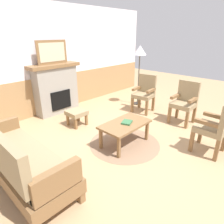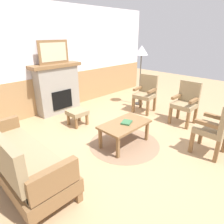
{
  "view_description": "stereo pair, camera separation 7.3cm",
  "coord_description": "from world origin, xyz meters",
  "px_view_note": "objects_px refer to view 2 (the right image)",
  "views": [
    {
      "loc": [
        -2.61,
        -2.11,
        2.01
      ],
      "look_at": [
        0.0,
        0.35,
        0.55
      ],
      "focal_mm": 31.52,
      "sensor_mm": 36.0,
      "label": 1
    },
    {
      "loc": [
        -2.56,
        -2.16,
        2.01
      ],
      "look_at": [
        0.0,
        0.35,
        0.55
      ],
      "focal_mm": 31.52,
      "sensor_mm": 36.0,
      "label": 2
    }
  ],
  "objects_px": {
    "fireplace": "(57,88)",
    "coffee_table": "(125,126)",
    "couch": "(19,159)",
    "book_on_table": "(127,122)",
    "floor_lamp_by_chairs": "(141,54)",
    "framed_picture": "(54,52)",
    "armchair_by_window_left": "(186,101)",
    "armchair_front_left": "(216,126)",
    "footstool": "(77,113)",
    "armchair_near_fireplace": "(146,92)"
  },
  "relations": [
    {
      "from": "coffee_table",
      "to": "footstool",
      "type": "relative_size",
      "value": 2.4
    },
    {
      "from": "fireplace",
      "to": "coffee_table",
      "type": "height_order",
      "value": "fireplace"
    },
    {
      "from": "coffee_table",
      "to": "book_on_table",
      "type": "height_order",
      "value": "book_on_table"
    },
    {
      "from": "coffee_table",
      "to": "armchair_front_left",
      "type": "height_order",
      "value": "armchair_front_left"
    },
    {
      "from": "framed_picture",
      "to": "floor_lamp_by_chairs",
      "type": "height_order",
      "value": "framed_picture"
    },
    {
      "from": "book_on_table",
      "to": "floor_lamp_by_chairs",
      "type": "xyz_separation_m",
      "value": [
        2.0,
        1.21,
        1.0
      ]
    },
    {
      "from": "footstool",
      "to": "armchair_front_left",
      "type": "xyz_separation_m",
      "value": [
        0.95,
        -2.65,
        0.25
      ]
    },
    {
      "from": "fireplace",
      "to": "armchair_front_left",
      "type": "bearing_deg",
      "value": -77.78
    },
    {
      "from": "armchair_front_left",
      "to": "floor_lamp_by_chairs",
      "type": "relative_size",
      "value": 0.58
    },
    {
      "from": "footstool",
      "to": "armchair_by_window_left",
      "type": "relative_size",
      "value": 0.41
    },
    {
      "from": "armchair_near_fireplace",
      "to": "floor_lamp_by_chairs",
      "type": "bearing_deg",
      "value": 54.84
    },
    {
      "from": "fireplace",
      "to": "floor_lamp_by_chairs",
      "type": "relative_size",
      "value": 0.77
    },
    {
      "from": "framed_picture",
      "to": "couch",
      "type": "height_order",
      "value": "framed_picture"
    },
    {
      "from": "framed_picture",
      "to": "footstool",
      "type": "relative_size",
      "value": 2.0
    },
    {
      "from": "couch",
      "to": "armchair_near_fireplace",
      "type": "xyz_separation_m",
      "value": [
        3.51,
        0.4,
        0.14
      ]
    },
    {
      "from": "book_on_table",
      "to": "couch",
      "type": "bearing_deg",
      "value": 168.97
    },
    {
      "from": "coffee_table",
      "to": "armchair_front_left",
      "type": "distance_m",
      "value": 1.57
    },
    {
      "from": "fireplace",
      "to": "footstool",
      "type": "distance_m",
      "value": 1.1
    },
    {
      "from": "book_on_table",
      "to": "armchair_front_left",
      "type": "distance_m",
      "value": 1.53
    },
    {
      "from": "couch",
      "to": "armchair_front_left",
      "type": "distance_m",
      "value": 3.12
    },
    {
      "from": "armchair_by_window_left",
      "to": "armchair_front_left",
      "type": "xyz_separation_m",
      "value": [
        -0.9,
        -0.95,
        0.0
      ]
    },
    {
      "from": "footstool",
      "to": "armchair_by_window_left",
      "type": "height_order",
      "value": "armchair_by_window_left"
    },
    {
      "from": "book_on_table",
      "to": "armchair_by_window_left",
      "type": "relative_size",
      "value": 0.22
    },
    {
      "from": "armchair_near_fireplace",
      "to": "armchair_front_left",
      "type": "xyz_separation_m",
      "value": [
        -0.87,
        -2.06,
        0.0
      ]
    },
    {
      "from": "armchair_by_window_left",
      "to": "armchair_front_left",
      "type": "bearing_deg",
      "value": -133.3
    },
    {
      "from": "book_on_table",
      "to": "armchair_by_window_left",
      "type": "height_order",
      "value": "armchair_by_window_left"
    },
    {
      "from": "coffee_table",
      "to": "footstool",
      "type": "distance_m",
      "value": 1.35
    },
    {
      "from": "book_on_table",
      "to": "coffee_table",
      "type": "bearing_deg",
      "value": 149.66
    },
    {
      "from": "framed_picture",
      "to": "armchair_by_window_left",
      "type": "bearing_deg",
      "value": -58.11
    },
    {
      "from": "fireplace",
      "to": "book_on_table",
      "type": "xyz_separation_m",
      "value": [
        -0.01,
        -2.38,
        -0.2
      ]
    },
    {
      "from": "coffee_table",
      "to": "armchair_front_left",
      "type": "relative_size",
      "value": 0.98
    },
    {
      "from": "book_on_table",
      "to": "footstool",
      "type": "distance_m",
      "value": 1.37
    },
    {
      "from": "footstool",
      "to": "coffee_table",
      "type": "bearing_deg",
      "value": -85.08
    },
    {
      "from": "armchair_near_fireplace",
      "to": "armchair_by_window_left",
      "type": "height_order",
      "value": "same"
    },
    {
      "from": "fireplace",
      "to": "armchair_front_left",
      "type": "relative_size",
      "value": 1.33
    },
    {
      "from": "coffee_table",
      "to": "armchair_near_fireplace",
      "type": "distance_m",
      "value": 1.87
    },
    {
      "from": "coffee_table",
      "to": "armchair_by_window_left",
      "type": "height_order",
      "value": "armchair_by_window_left"
    },
    {
      "from": "couch",
      "to": "framed_picture",
      "type": "bearing_deg",
      "value": 47.72
    },
    {
      "from": "coffee_table",
      "to": "framed_picture",
      "type": "bearing_deg",
      "value": 89.1
    },
    {
      "from": "fireplace",
      "to": "floor_lamp_by_chairs",
      "type": "bearing_deg",
      "value": -30.57
    },
    {
      "from": "armchair_by_window_left",
      "to": "couch",
      "type": "bearing_deg",
      "value": 168.78
    },
    {
      "from": "fireplace",
      "to": "book_on_table",
      "type": "distance_m",
      "value": 2.39
    },
    {
      "from": "couch",
      "to": "book_on_table",
      "type": "xyz_separation_m",
      "value": [
        1.84,
        -0.36,
        0.06
      ]
    },
    {
      "from": "armchair_by_window_left",
      "to": "floor_lamp_by_chairs",
      "type": "xyz_separation_m",
      "value": [
        0.29,
        1.55,
        0.91
      ]
    },
    {
      "from": "fireplace",
      "to": "floor_lamp_by_chairs",
      "type": "xyz_separation_m",
      "value": [
        1.99,
        -1.17,
        0.8
      ]
    },
    {
      "from": "fireplace",
      "to": "armchair_by_window_left",
      "type": "distance_m",
      "value": 3.21
    },
    {
      "from": "framed_picture",
      "to": "book_on_table",
      "type": "xyz_separation_m",
      "value": [
        -0.01,
        -2.38,
        -1.1
      ]
    },
    {
      "from": "couch",
      "to": "footstool",
      "type": "height_order",
      "value": "couch"
    },
    {
      "from": "fireplace",
      "to": "couch",
      "type": "relative_size",
      "value": 0.72
    },
    {
      "from": "framed_picture",
      "to": "armchair_by_window_left",
      "type": "distance_m",
      "value": 3.37
    }
  ]
}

